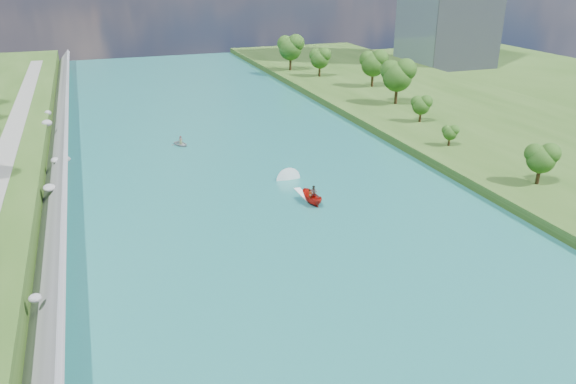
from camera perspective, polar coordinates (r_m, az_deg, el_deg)
name	(u,v)px	position (r m, az deg, el deg)	size (l,w,h in m)	color
ground	(302,244)	(62.51, 1.40, -5.35)	(260.00, 260.00, 0.00)	#2D5119
river_water	(251,182)	(79.79, -3.75, 1.00)	(55.00, 240.00, 0.10)	#1C6A5E
berm_east	(532,142)	(103.76, 23.58, 4.65)	(44.00, 240.00, 1.50)	#2D5119
riprap_bank	(54,197)	(76.04, -22.67, -0.44)	(4.28, 236.00, 4.34)	slate
trees_east	(398,86)	(114.67, 11.11, 10.51)	(17.14, 138.96, 11.11)	#264712
motorboat	(308,194)	(73.70, 2.01, -0.18)	(3.60, 18.95, 2.15)	#B2170E
raft	(181,143)	(97.24, -10.82, 4.88)	(3.48, 3.95, 1.64)	#969A9E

